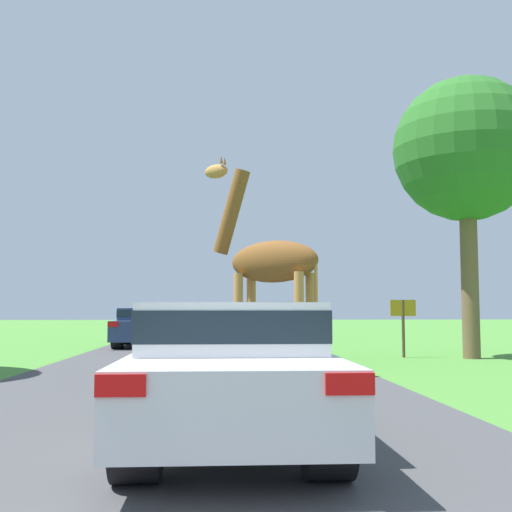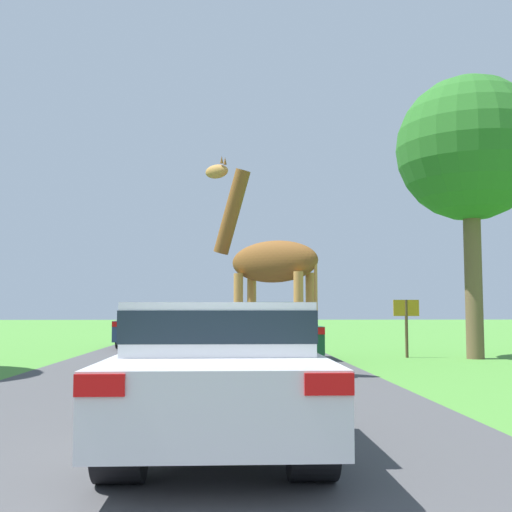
% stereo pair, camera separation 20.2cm
% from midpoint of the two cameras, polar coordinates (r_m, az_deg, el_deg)
% --- Properties ---
extents(road, '(7.07, 120.00, 0.00)m').
position_cam_midpoint_polar(road, '(30.56, -4.44, -7.18)').
color(road, '#424244').
rests_on(road, ground).
extents(giraffe_near_road, '(2.45, 1.79, 4.55)m').
position_cam_midpoint_polar(giraffe_near_road, '(12.95, 0.57, -0.94)').
color(giraffe_near_road, '#B77F3D').
rests_on(giraffe_near_road, ground).
extents(car_lead_maroon, '(1.80, 3.94, 1.36)m').
position_cam_midpoint_polar(car_lead_maroon, '(6.17, -3.25, -9.98)').
color(car_lead_maroon, silver).
rests_on(car_lead_maroon, ground).
extents(car_queue_right, '(1.87, 4.43, 1.48)m').
position_cam_midpoint_polar(car_queue_right, '(16.92, 1.30, -6.53)').
color(car_queue_right, '#144C28').
rests_on(car_queue_right, ground).
extents(car_queue_left, '(1.91, 4.43, 1.34)m').
position_cam_midpoint_polar(car_queue_left, '(23.03, -10.03, -6.14)').
color(car_queue_left, navy).
rests_on(car_queue_left, ground).
extents(car_far_ahead, '(1.90, 4.36, 1.46)m').
position_cam_midpoint_polar(car_far_ahead, '(29.09, -1.52, -5.79)').
color(car_far_ahead, gray).
rests_on(car_far_ahead, ground).
extents(tree_left_edge, '(3.92, 3.92, 7.60)m').
position_cam_midpoint_polar(tree_left_edge, '(18.49, 17.88, 8.87)').
color(tree_left_edge, brown).
rests_on(tree_left_edge, ground).
extents(sign_post, '(0.70, 0.08, 1.56)m').
position_cam_midpoint_polar(sign_post, '(17.92, 12.63, -5.32)').
color(sign_post, '#4C3823').
rests_on(sign_post, ground).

